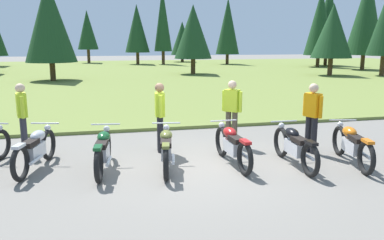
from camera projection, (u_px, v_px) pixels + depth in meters
ground_plane at (198, 167)px, 8.31m from camera, size 140.00×140.00×0.00m
grass_moorland at (125, 73)px, 32.72m from camera, size 80.00×44.00×0.10m
forest_treeline at (160, 22)px, 37.45m from camera, size 45.33×28.40×8.88m
motorcycle_silver at (36, 149)px, 8.06m from camera, size 0.76×2.06×0.88m
motorcycle_british_green at (103, 150)px, 7.96m from camera, size 0.62×2.10×0.88m
motorcycle_olive at (166, 149)px, 8.08m from camera, size 0.64×2.09×0.88m
motorcycle_red at (232, 145)px, 8.36m from camera, size 0.62×2.10×0.88m
motorcycle_black at (295, 146)px, 8.29m from camera, size 0.62×2.10×0.88m
motorcycle_orange at (352, 144)px, 8.41m from camera, size 0.71×2.07×0.88m
rider_in_hivis_vest at (312, 114)px, 9.18m from camera, size 0.33×0.52×1.67m
rider_near_row_end at (22, 114)px, 9.19m from camera, size 0.30×0.53×1.67m
rider_checking_bike at (160, 113)px, 9.28m from camera, size 0.25×0.55×1.67m
rider_with_back_turned at (232, 109)px, 9.88m from camera, size 0.42×0.41×1.67m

